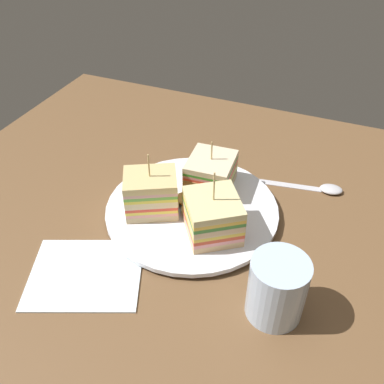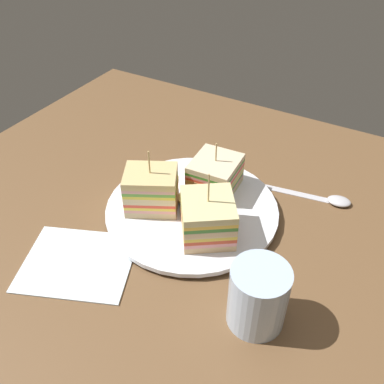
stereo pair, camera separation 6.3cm
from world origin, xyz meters
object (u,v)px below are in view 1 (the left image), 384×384
sandwich_wedge_0 (151,193)px  napkin (85,273)px  sandwich_wedge_1 (213,216)px  chip_pile (194,203)px  sandwich_wedge_2 (211,173)px  drinking_glass (276,292)px  plate (192,210)px  spoon (319,188)px

sandwich_wedge_0 → napkin: (3.24, 13.91, -4.31)cm
sandwich_wedge_1 → chip_pile: bearing=12.9°
sandwich_wedge_2 → drinking_glass: 24.17cm
napkin → drinking_glass: bearing=-170.8°
sandwich_wedge_2 → chip_pile: 6.12cm
sandwich_wedge_1 → chip_pile: (4.48, -4.12, -2.31)cm
plate → sandwich_wedge_2: sandwich_wedge_2 is taller
chip_pile → drinking_glass: 20.49cm
sandwich_wedge_0 → sandwich_wedge_2: size_ratio=1.20×
napkin → drinking_glass: (-24.69, -3.98, 3.38)cm
plate → sandwich_wedge_2: (-0.80, -6.05, 3.18)cm
plate → chip_pile: (-0.24, -0.26, 1.27)cm
napkin → drinking_glass: drinking_glass is taller
chip_pile → spoon: bearing=-142.4°
sandwich_wedge_2 → plate: bearing=-11.1°
sandwich_wedge_2 → chip_pile: sandwich_wedge_2 is taller
plate → sandwich_wedge_1: size_ratio=2.51×
sandwich_wedge_0 → spoon: size_ratio=0.66×
sandwich_wedge_0 → plate: bearing=-0.2°
sandwich_wedge_2 → spoon: 18.58cm
sandwich_wedge_1 → napkin: size_ratio=0.72×
sandwich_wedge_1 → drinking_glass: size_ratio=1.25×
sandwich_wedge_2 → napkin: size_ratio=0.57×
chip_pile → spoon: chip_pile is taller
sandwich_wedge_1 → chip_pile: 6.51cm
napkin → sandwich_wedge_1: bearing=-136.2°
plate → drinking_glass: (-16.03, 12.71, 2.80)cm
plate → sandwich_wedge_0: bearing=27.2°
plate → sandwich_wedge_1: 7.07cm
sandwich_wedge_1 → sandwich_wedge_2: sandwich_wedge_1 is taller
plate → drinking_glass: 20.65cm
sandwich_wedge_2 → sandwich_wedge_1: bearing=18.0°
plate → drinking_glass: bearing=141.6°
sandwich_wedge_1 → sandwich_wedge_2: size_ratio=1.26×
drinking_glass → napkin: bearing=9.2°
plate → sandwich_wedge_1: (-4.73, 3.86, 3.58)cm
sandwich_wedge_1 → drinking_glass: (-11.30, 8.85, -0.77)cm
spoon → napkin: bearing=-139.9°
chip_pile → drinking_glass: bearing=140.6°
napkin → sandwich_wedge_0: bearing=-103.1°
sandwich_wedge_0 → napkin: 14.92cm
plate → napkin: bearing=62.6°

